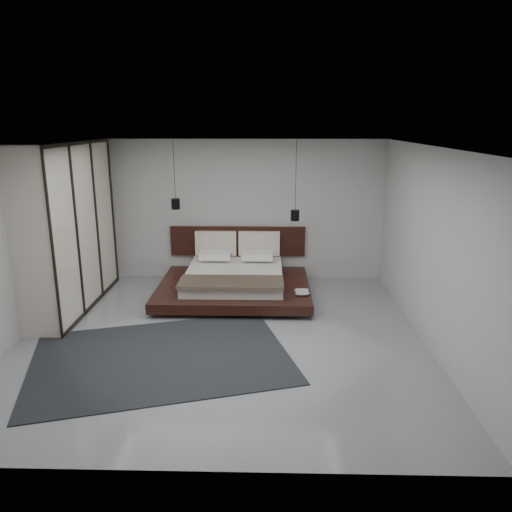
{
  "coord_description": "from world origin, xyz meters",
  "views": [
    {
      "loc": [
        0.7,
        -6.92,
        3.14
      ],
      "look_at": [
        0.49,
        1.2,
        0.93
      ],
      "focal_mm": 35.0,
      "sensor_mm": 36.0,
      "label": 1
    }
  ],
  "objects_px": {
    "bed": "(235,279)",
    "rug": "(161,357)",
    "pendant_left": "(176,204)",
    "wardrobe": "(68,226)",
    "pendant_right": "(295,215)",
    "lattice_screen": "(80,219)"
  },
  "relations": [
    {
      "from": "lattice_screen",
      "to": "bed",
      "type": "xyz_separation_m",
      "value": [
        3.02,
        -0.54,
        -1.02
      ]
    },
    {
      "from": "lattice_screen",
      "to": "pendant_left",
      "type": "distance_m",
      "value": 1.93
    },
    {
      "from": "bed",
      "to": "pendant_left",
      "type": "height_order",
      "value": "pendant_left"
    },
    {
      "from": "pendant_right",
      "to": "lattice_screen",
      "type": "bearing_deg",
      "value": 178.43
    },
    {
      "from": "bed",
      "to": "rug",
      "type": "bearing_deg",
      "value": -107.53
    },
    {
      "from": "pendant_left",
      "to": "wardrobe",
      "type": "bearing_deg",
      "value": -146.85
    },
    {
      "from": "pendant_left",
      "to": "bed",
      "type": "bearing_deg",
      "value": -20.82
    },
    {
      "from": "pendant_left",
      "to": "pendant_right",
      "type": "xyz_separation_m",
      "value": [
        2.25,
        -0.0,
        -0.21
      ]
    },
    {
      "from": "wardrobe",
      "to": "rug",
      "type": "relative_size",
      "value": 0.84
    },
    {
      "from": "bed",
      "to": "rug",
      "type": "xyz_separation_m",
      "value": [
        -0.83,
        -2.63,
        -0.28
      ]
    },
    {
      "from": "bed",
      "to": "wardrobe",
      "type": "xyz_separation_m",
      "value": [
        -2.77,
        -0.65,
        1.13
      ]
    },
    {
      "from": "lattice_screen",
      "to": "bed",
      "type": "bearing_deg",
      "value": -10.15
    },
    {
      "from": "pendant_left",
      "to": "pendant_right",
      "type": "height_order",
      "value": "same"
    },
    {
      "from": "bed",
      "to": "wardrobe",
      "type": "relative_size",
      "value": 0.95
    },
    {
      "from": "bed",
      "to": "pendant_right",
      "type": "xyz_separation_m",
      "value": [
        1.12,
        0.43,
        1.14
      ]
    },
    {
      "from": "bed",
      "to": "pendant_left",
      "type": "relative_size",
      "value": 2.16
    },
    {
      "from": "pendant_right",
      "to": "rug",
      "type": "height_order",
      "value": "pendant_right"
    },
    {
      "from": "pendant_right",
      "to": "rug",
      "type": "xyz_separation_m",
      "value": [
        -1.96,
        -3.06,
        -1.42
      ]
    },
    {
      "from": "lattice_screen",
      "to": "pendant_right",
      "type": "bearing_deg",
      "value": -1.57
    },
    {
      "from": "wardrobe",
      "to": "lattice_screen",
      "type": "bearing_deg",
      "value": 101.95
    },
    {
      "from": "bed",
      "to": "pendant_right",
      "type": "relative_size",
      "value": 1.85
    },
    {
      "from": "pendant_left",
      "to": "lattice_screen",
      "type": "bearing_deg",
      "value": 176.58
    }
  ]
}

